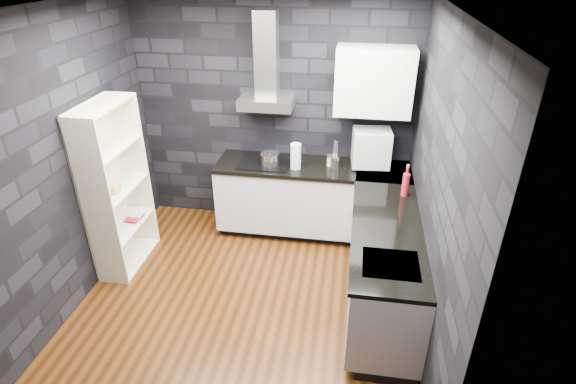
% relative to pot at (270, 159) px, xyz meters
% --- Properties ---
extents(ground, '(3.20, 3.20, 0.00)m').
position_rel_pot_xyz_m(ground, '(-0.02, -1.23, -0.97)').
color(ground, '#46220B').
extents(ceiling, '(3.20, 3.20, 0.00)m').
position_rel_pot_xyz_m(ceiling, '(-0.02, -1.23, 1.73)').
color(ceiling, silver).
extents(wall_back, '(3.20, 0.05, 2.70)m').
position_rel_pot_xyz_m(wall_back, '(-0.02, 0.39, 0.38)').
color(wall_back, black).
rests_on(wall_back, ground).
extents(wall_front, '(3.20, 0.05, 2.70)m').
position_rel_pot_xyz_m(wall_front, '(-0.02, -2.86, 0.38)').
color(wall_front, black).
rests_on(wall_front, ground).
extents(wall_left, '(0.05, 3.20, 2.70)m').
position_rel_pot_xyz_m(wall_left, '(-1.64, -1.23, 0.38)').
color(wall_left, black).
rests_on(wall_left, ground).
extents(wall_right, '(0.05, 3.20, 2.70)m').
position_rel_pot_xyz_m(wall_right, '(1.61, -1.23, 0.38)').
color(wall_right, black).
rests_on(wall_right, ground).
extents(toekick_back, '(2.18, 0.50, 0.10)m').
position_rel_pot_xyz_m(toekick_back, '(0.48, 0.11, -0.92)').
color(toekick_back, black).
rests_on(toekick_back, ground).
extents(toekick_right, '(0.50, 1.78, 0.10)m').
position_rel_pot_xyz_m(toekick_right, '(1.32, -1.13, -0.92)').
color(toekick_right, black).
rests_on(toekick_right, ground).
extents(counter_back_cab, '(2.20, 0.60, 0.76)m').
position_rel_pot_xyz_m(counter_back_cab, '(0.48, 0.07, -0.49)').
color(counter_back_cab, silver).
rests_on(counter_back_cab, ground).
extents(counter_right_cab, '(0.60, 1.80, 0.76)m').
position_rel_pot_xyz_m(counter_right_cab, '(1.28, -1.13, -0.49)').
color(counter_right_cab, silver).
rests_on(counter_right_cab, ground).
extents(counter_back_top, '(2.20, 0.62, 0.04)m').
position_rel_pot_xyz_m(counter_back_top, '(0.48, 0.06, -0.09)').
color(counter_back_top, black).
rests_on(counter_back_top, counter_back_cab).
extents(counter_right_top, '(0.62, 1.80, 0.04)m').
position_rel_pot_xyz_m(counter_right_top, '(1.27, -1.13, -0.09)').
color(counter_right_top, black).
rests_on(counter_right_top, counter_right_cab).
extents(counter_corner_top, '(0.62, 0.62, 0.04)m').
position_rel_pot_xyz_m(counter_corner_top, '(1.28, 0.07, -0.09)').
color(counter_corner_top, black).
rests_on(counter_corner_top, counter_right_cab).
extents(hood_body, '(0.60, 0.34, 0.12)m').
position_rel_pot_xyz_m(hood_body, '(-0.07, 0.20, 0.59)').
color(hood_body, '#A3A3A7').
rests_on(hood_body, wall_back).
extents(hood_chimney, '(0.24, 0.20, 0.90)m').
position_rel_pot_xyz_m(hood_chimney, '(-0.07, 0.27, 1.10)').
color(hood_chimney, '#A3A3A7').
rests_on(hood_chimney, hood_body).
extents(upper_cabinet, '(0.80, 0.35, 0.70)m').
position_rel_pot_xyz_m(upper_cabinet, '(1.08, 0.19, 0.88)').
color(upper_cabinet, silver).
rests_on(upper_cabinet, wall_back).
extents(cooktop, '(0.58, 0.50, 0.01)m').
position_rel_pot_xyz_m(cooktop, '(-0.07, 0.07, -0.07)').
color(cooktop, black).
rests_on(cooktop, counter_back_top).
extents(sink_rim, '(0.44, 0.40, 0.01)m').
position_rel_pot_xyz_m(sink_rim, '(1.28, -1.63, -0.08)').
color(sink_rim, '#A3A3A7').
rests_on(sink_rim, counter_right_top).
extents(pot, '(0.21, 0.21, 0.12)m').
position_rel_pot_xyz_m(pot, '(0.00, 0.00, 0.00)').
color(pot, silver).
rests_on(pot, cooktop).
extents(glass_vase, '(0.13, 0.13, 0.29)m').
position_rel_pot_xyz_m(glass_vase, '(0.30, -0.03, 0.07)').
color(glass_vase, silver).
rests_on(glass_vase, counter_back_top).
extents(storage_jar, '(0.12, 0.12, 0.11)m').
position_rel_pot_xyz_m(storage_jar, '(0.68, 0.10, -0.02)').
color(storage_jar, tan).
rests_on(storage_jar, counter_back_top).
extents(utensil_crock, '(0.13, 0.13, 0.13)m').
position_rel_pot_xyz_m(utensil_crock, '(0.73, 0.06, -0.01)').
color(utensil_crock, silver).
rests_on(utensil_crock, counter_back_top).
extents(appliance_garage, '(0.44, 0.35, 0.41)m').
position_rel_pot_xyz_m(appliance_garage, '(1.12, 0.15, 0.15)').
color(appliance_garage, silver).
rests_on(appliance_garage, counter_back_top).
extents(red_bottle, '(0.08, 0.08, 0.24)m').
position_rel_pot_xyz_m(red_bottle, '(1.46, -0.49, 0.05)').
color(red_bottle, maroon).
rests_on(red_bottle, counter_right_top).
extents(bookshelf, '(0.35, 0.81, 1.80)m').
position_rel_pot_xyz_m(bookshelf, '(-1.44, -0.81, -0.07)').
color(bookshelf, beige).
rests_on(bookshelf, ground).
extents(fruit_bowl, '(0.24, 0.24, 0.05)m').
position_rel_pot_xyz_m(fruit_bowl, '(-1.44, -0.89, -0.03)').
color(fruit_bowl, silver).
rests_on(fruit_bowl, bookshelf).
extents(book_red, '(0.15, 0.03, 0.20)m').
position_rel_pot_xyz_m(book_red, '(-1.46, -0.67, -0.40)').
color(book_red, maroon).
rests_on(book_red, bookshelf).
extents(book_second, '(0.16, 0.02, 0.22)m').
position_rel_pot_xyz_m(book_second, '(-1.47, -0.59, -0.38)').
color(book_second, '#B2B2B2').
rests_on(book_second, bookshelf).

